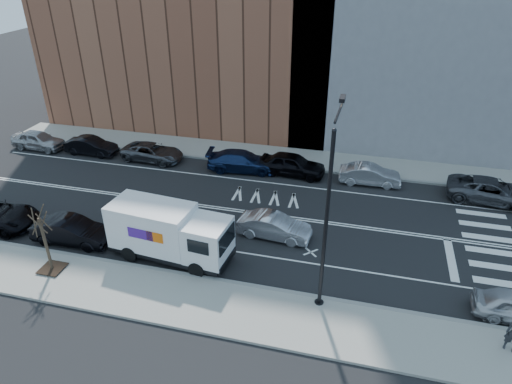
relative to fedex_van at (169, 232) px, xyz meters
The scene contains 19 objects.
ground 6.01m from the fedex_van, 75.51° to the left, with size 120.00×120.00×0.00m, color black.
sidewalk_near 3.84m from the fedex_van, 65.64° to the right, with size 44.00×3.60×0.15m, color gray.
sidewalk_far 14.56m from the fedex_van, 84.26° to the left, with size 44.00×3.60×0.15m, color gray.
curb_near 2.53m from the fedex_van, 44.00° to the right, with size 44.00×0.25×0.17m, color gray.
curb_far 12.78m from the fedex_van, 83.45° to the left, with size 44.00×0.25×0.17m, color gray.
crosswalk 18.40m from the fedex_van, 17.80° to the left, with size 3.00×14.00×0.01m, color white, non-canonical shape.
road_markings 6.01m from the fedex_van, 75.51° to the left, with size 40.00×8.60×0.01m, color white, non-canonical shape.
streetlight 9.22m from the fedex_van, ahead, with size 0.44×4.02×9.34m.
street_tree 6.22m from the fedex_van, 153.27° to the right, with size 1.20×1.20×3.75m.
fedex_van is the anchor object (origin of this frame).
far_parked_a 20.17m from the fedex_van, 146.49° to the left, with size 1.82×4.52×1.54m, color #98989C.
far_parked_b 16.40m from the fedex_van, 136.66° to the left, with size 1.49×4.28×1.41m, color black.
far_parked_c 13.17m from the fedex_van, 119.92° to the left, with size 2.25×4.89×1.36m, color #47494F.
far_parked_d 11.46m from the fedex_van, 85.85° to the left, with size 2.14×5.26×1.53m, color #16254D.
far_parked_e 12.56m from the fedex_van, 68.24° to the left, with size 1.96×4.88×1.66m, color black.
far_parked_f 15.51m from the fedex_van, 48.33° to the left, with size 1.50×4.31×1.42m, color silver.
far_parked_g 21.32m from the fedex_van, 31.06° to the left, with size 2.61×5.66×1.57m, color #45474C.
driving_sedan 6.16m from the fedex_van, 32.92° to the left, with size 1.50×4.30×1.42m, color silver.
near_parked_rear_a 6.11m from the fedex_van, behind, with size 1.61×4.63×1.52m, color black.
Camera 1 is at (8.19, -24.22, 15.43)m, focal length 32.00 mm.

